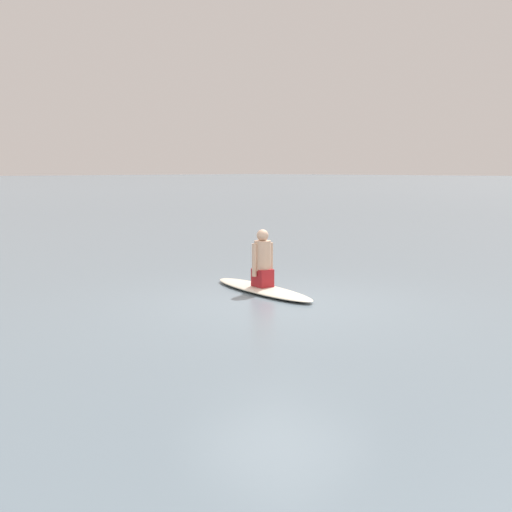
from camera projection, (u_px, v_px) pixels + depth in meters
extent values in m
plane|color=slate|center=(279.00, 304.00, 10.10)|extent=(400.00, 400.00, 0.00)
ellipsoid|color=silver|center=(262.00, 289.00, 11.08)|extent=(1.10, 2.71, 0.10)
cube|color=#A51E23|center=(263.00, 278.00, 11.05)|extent=(0.32, 0.37, 0.31)
cylinder|color=#D6AD8E|center=(263.00, 255.00, 11.00)|extent=(0.34, 0.34, 0.51)
sphere|color=#D6AD8E|center=(263.00, 235.00, 10.95)|extent=(0.21, 0.21, 0.21)
cylinder|color=#D6AD8E|center=(271.00, 258.00, 11.11)|extent=(0.10, 0.10, 0.57)
cylinder|color=#D6AD8E|center=(254.00, 260.00, 10.91)|extent=(0.10, 0.10, 0.57)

